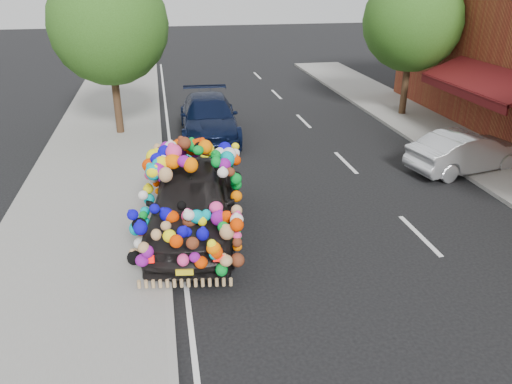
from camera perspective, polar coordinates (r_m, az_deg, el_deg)
The scene contains 10 objects.
ground at distance 11.33m, azimuth 1.87°, elevation -6.66°, with size 100.00×100.00×0.00m, color black.
sidewalk at distance 11.27m, azimuth -20.21°, elevation -8.13°, with size 4.00×60.00×0.12m, color gray.
kerb at distance 11.07m, azimuth -10.18°, elevation -7.46°, with size 0.15×60.00×0.13m, color gray.
footpath_far at distance 17.24m, azimuth 27.08°, elevation 1.92°, with size 3.00×40.00×0.12m, color gray.
lane_markings at distance 12.54m, azimuth 18.19°, elevation -4.70°, with size 6.00×50.00×0.01m, color silver, non-canonical shape.
tree_near_sidewalk at distance 19.13m, azimuth -16.52°, elevation 17.85°, with size 4.20×4.20×6.13m.
tree_far_b at distance 22.08m, azimuth 17.49°, elevation 18.10°, with size 4.00×4.00×5.90m.
plush_art_car at distance 11.61m, azimuth -7.33°, elevation 0.55°, with size 3.04×5.36×2.31m.
navy_sedan at distance 18.92m, azimuth -5.43°, elevation 8.49°, with size 2.08×5.13×1.49m, color black.
silver_hatchback at distance 16.83m, azimuth 22.96°, elevation 4.27°, with size 1.33×3.82×1.26m, color #B9BCC0.
Camera 1 is at (-2.22, -9.48, 5.78)m, focal length 35.00 mm.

